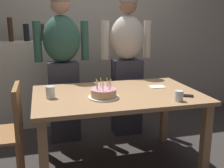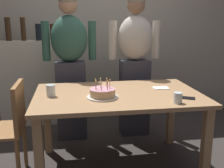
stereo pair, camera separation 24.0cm
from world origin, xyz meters
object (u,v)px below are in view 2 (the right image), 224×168
Objects in this scene: water_glass_near at (178,98)px; dining_chair at (9,124)px; napkin_stack at (161,88)px; birthday_cake at (103,93)px; cell_phone at (186,98)px; person_man_bearded at (70,66)px; water_glass_far at (51,91)px; person_woman_cardigan at (135,64)px.

dining_chair is at bearing 166.72° from water_glass_near.
dining_chair reaches higher than napkin_stack.
birthday_cake is 1.87× the size of cell_phone.
person_man_bearded reaches higher than birthday_cake.
water_glass_far is at bearing 93.69° from dining_chair.
water_glass_near reaches higher than cell_phone.
water_glass_near is (0.58, -0.24, 0.01)m from birthday_cake.
person_woman_cardigan is at bearing 60.84° from birthday_cake.
water_glass_near is 0.60× the size of cell_phone.
person_man_bearded reaches higher than dining_chair.
cell_phone is at bearing -73.73° from napkin_stack.
dining_chair is (-1.39, 0.33, -0.27)m from water_glass_near.
birthday_cake is at bearing 84.05° from dining_chair.
cell_phone is 0.17× the size of dining_chair.
water_glass_far is at bearing 160.94° from water_glass_near.
cell_phone is (0.12, 0.12, -0.04)m from water_glass_near.
person_woman_cardigan is (-0.21, 1.02, 0.13)m from cell_phone.
napkin_stack is at bearing 142.55° from person_man_bearded.
person_woman_cardigan reaches higher than cell_phone.
person_man_bearded reaches higher than napkin_stack.
water_glass_far is 0.81m from person_man_bearded.
person_man_bearded is 1.00× the size of person_woman_cardigan.
person_woman_cardigan is (0.76, 0.00, 0.00)m from person_man_bearded.
water_glass_near is at bearing 126.67° from person_man_bearded.
cell_phone is 1.05m from person_woman_cardigan.
water_glass_far is 1.22m from person_woman_cardigan.
person_man_bearded is at bearing 106.57° from birthday_cake.
birthday_cake is 0.63m from water_glass_near.
person_man_bearded reaches higher than water_glass_far.
cell_phone is at bearing 82.04° from dining_chair.
person_man_bearded is (-0.26, 0.89, 0.10)m from birthday_cake.
water_glass_near is 0.05× the size of person_man_bearded.
water_glass_near is 1.42m from person_man_bearded.
water_glass_far is 0.46m from dining_chair.
person_woman_cardigan is (0.50, 0.89, 0.10)m from birthday_cake.
birthday_cake is 0.64m from napkin_stack.
person_man_bearded is at bearing 142.55° from napkin_stack.
napkin_stack is at bearing 95.83° from dining_chair.
water_glass_far is at bearing 77.43° from person_man_bearded.
cell_phone is 1.41m from person_man_bearded.
dining_chair is at bearing 55.91° from person_man_bearded.
water_glass_near is 1.45m from dining_chair.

